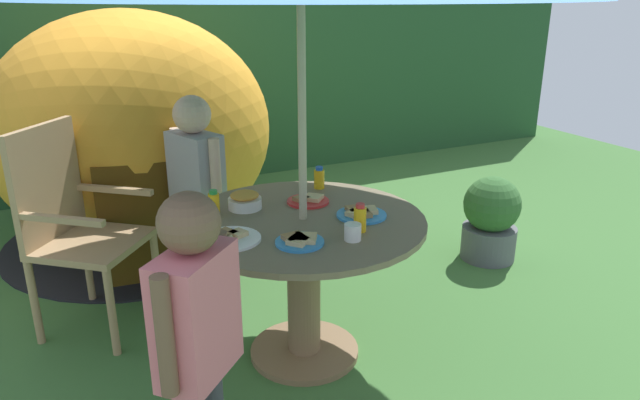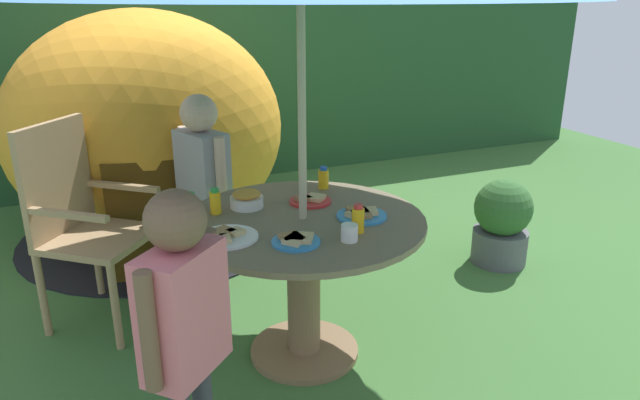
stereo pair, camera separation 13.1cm
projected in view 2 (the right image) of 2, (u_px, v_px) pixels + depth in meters
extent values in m
cube|color=#3D6B33|center=(304.00, 354.00, 2.91)|extent=(10.00, 10.00, 0.02)
cube|color=#234C28|center=(172.00, 74.00, 5.40)|extent=(9.00, 0.70, 1.93)
cylinder|color=brown|center=(304.00, 350.00, 2.90)|extent=(0.53, 0.53, 0.03)
cylinder|color=brown|center=(304.00, 291.00, 2.79)|extent=(0.16, 0.16, 0.69)
cylinder|color=#75664C|center=(303.00, 221.00, 2.67)|extent=(1.12, 1.12, 0.03)
cylinder|color=#B7AD8C|center=(302.00, 155.00, 2.56)|extent=(0.04, 0.04, 2.02)
cylinder|color=tan|center=(116.00, 307.00, 2.87)|extent=(0.04, 0.04, 0.46)
cylinder|color=tan|center=(163.00, 269.00, 3.27)|extent=(0.04, 0.04, 0.46)
cylinder|color=tan|center=(42.00, 295.00, 2.98)|extent=(0.04, 0.04, 0.46)
cylinder|color=tan|center=(97.00, 259.00, 3.38)|extent=(0.04, 0.04, 0.46)
cube|color=tan|center=(100.00, 239.00, 3.04)|extent=(0.67, 0.67, 0.04)
cube|color=tan|center=(56.00, 178.00, 2.99)|extent=(0.34, 0.39, 0.58)
cube|color=tan|center=(65.00, 214.00, 2.77)|extent=(0.38, 0.33, 0.03)
cube|color=tan|center=(120.00, 186.00, 3.17)|extent=(0.38, 0.33, 0.03)
ellipsoid|color=orange|center=(146.00, 129.00, 4.04)|extent=(2.05, 1.95, 1.59)
cylinder|color=black|center=(157.00, 234.00, 4.30)|extent=(2.11, 2.11, 0.01)
cube|color=#4B310D|center=(155.00, 221.00, 3.39)|extent=(0.52, 0.09, 0.71)
cylinder|color=#595960|center=(499.00, 246.00, 3.85)|extent=(0.35, 0.35, 0.22)
sphere|color=#33602D|center=(503.00, 208.00, 3.76)|extent=(0.37, 0.37, 0.37)
cylinder|color=navy|center=(202.00, 250.00, 3.41)|extent=(0.07, 0.07, 0.53)
cylinder|color=navy|center=(215.00, 257.00, 3.32)|extent=(0.07, 0.07, 0.53)
cube|color=#99999E|center=(203.00, 172.00, 3.20)|extent=(0.27, 0.35, 0.45)
cylinder|color=#D8B293|center=(185.00, 162.00, 3.31)|extent=(0.06, 0.06, 0.40)
cylinder|color=#D8B293|center=(221.00, 175.00, 3.07)|extent=(0.06, 0.06, 0.40)
sphere|color=#D8B293|center=(199.00, 113.00, 3.09)|extent=(0.20, 0.20, 0.20)
cube|color=#EA727F|center=(183.00, 311.00, 1.86)|extent=(0.33, 0.32, 0.43)
cylinder|color=brown|center=(149.00, 332.00, 1.71)|extent=(0.05, 0.05, 0.39)
cylinder|color=brown|center=(212.00, 283.00, 2.00)|extent=(0.05, 0.05, 0.39)
sphere|color=brown|center=(175.00, 220.00, 1.76)|extent=(0.19, 0.19, 0.19)
cylinder|color=white|center=(247.00, 202.00, 2.79)|extent=(0.16, 0.16, 0.05)
ellipsoid|color=gold|center=(246.00, 194.00, 2.78)|extent=(0.13, 0.13, 0.04)
cylinder|color=#338CD8|center=(296.00, 242.00, 2.40)|extent=(0.20, 0.20, 0.01)
cube|color=tan|center=(302.00, 238.00, 2.40)|extent=(0.12, 0.12, 0.02)
cube|color=#9E7547|center=(291.00, 237.00, 2.40)|extent=(0.09, 0.09, 0.02)
cube|color=tan|center=(294.00, 240.00, 2.37)|extent=(0.11, 0.11, 0.02)
cylinder|color=white|center=(227.00, 237.00, 2.44)|extent=(0.26, 0.26, 0.01)
cube|color=tan|center=(236.00, 232.00, 2.46)|extent=(0.08, 0.08, 0.02)
cube|color=#9E7547|center=(223.00, 232.00, 2.45)|extent=(0.11, 0.11, 0.02)
cube|color=tan|center=(222.00, 239.00, 2.38)|extent=(0.08, 0.08, 0.02)
cylinder|color=#338CD8|center=(362.00, 216.00, 2.68)|extent=(0.23, 0.23, 0.01)
cube|color=tan|center=(369.00, 211.00, 2.69)|extent=(0.10, 0.10, 0.02)
cube|color=#9E7547|center=(357.00, 210.00, 2.70)|extent=(0.10, 0.10, 0.02)
cube|color=tan|center=(354.00, 214.00, 2.65)|extent=(0.08, 0.08, 0.02)
cube|color=#9E7547|center=(364.00, 215.00, 2.64)|extent=(0.07, 0.07, 0.02)
cylinder|color=red|center=(310.00, 201.00, 2.86)|extent=(0.21, 0.21, 0.01)
cube|color=tan|center=(316.00, 198.00, 2.86)|extent=(0.12, 0.12, 0.02)
cube|color=#9E7547|center=(303.00, 198.00, 2.85)|extent=(0.08, 0.08, 0.02)
cylinder|color=yellow|center=(215.00, 203.00, 2.70)|extent=(0.05, 0.05, 0.10)
cylinder|color=green|center=(215.00, 190.00, 2.68)|extent=(0.04, 0.04, 0.02)
cylinder|color=yellow|center=(358.00, 220.00, 2.49)|extent=(0.05, 0.05, 0.11)
cylinder|color=red|center=(358.00, 206.00, 2.47)|extent=(0.04, 0.04, 0.02)
cylinder|color=yellow|center=(191.00, 207.00, 2.66)|extent=(0.06, 0.06, 0.10)
cylinder|color=green|center=(190.00, 195.00, 2.64)|extent=(0.04, 0.04, 0.02)
cylinder|color=yellow|center=(323.00, 179.00, 3.05)|extent=(0.05, 0.05, 0.10)
cylinder|color=blue|center=(323.00, 168.00, 3.03)|extent=(0.04, 0.04, 0.02)
cylinder|color=white|center=(349.00, 233.00, 2.41)|extent=(0.07, 0.07, 0.07)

